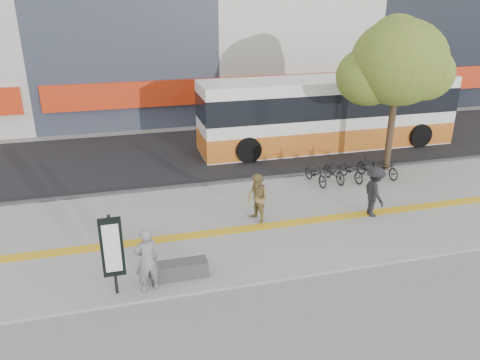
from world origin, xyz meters
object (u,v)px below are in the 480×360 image
object	(u,v)px
pedestrian_tan	(257,198)
pedestrian_dark	(375,192)
signboard	(112,249)
seated_woman	(147,260)
bus	(328,115)
bench	(178,270)
street_tree	(396,64)

from	to	relation	value
pedestrian_tan	pedestrian_dark	size ratio (longest dim) A/B	0.95
signboard	seated_woman	bearing A→B (deg)	-6.00
signboard	bus	distance (m)	14.38
bus	bench	bearing A→B (deg)	-131.98
bus	pedestrian_tan	size ratio (longest dim) A/B	7.56
signboard	pedestrian_tan	distance (m)	5.50
signboard	bus	xyz separation A→B (m)	(10.33, 10.01, 0.26)
street_tree	bus	size ratio (longest dim) A/B	0.50
pedestrian_tan	pedestrian_dark	world-z (taller)	pedestrian_dark
signboard	street_tree	bearing A→B (deg)	29.07
street_tree	seated_woman	distance (m)	12.87
signboard	pedestrian_tan	bearing A→B (deg)	32.50
bus	seated_woman	world-z (taller)	bus
pedestrian_tan	bench	bearing A→B (deg)	-70.44
signboard	pedestrian_dark	distance (m)	8.89
street_tree	seated_woman	world-z (taller)	street_tree
signboard	pedestrian_dark	bearing A→B (deg)	15.39
seated_woman	pedestrian_tan	bearing A→B (deg)	-155.55
bench	pedestrian_tan	bearing A→B (deg)	41.13
bench	pedestrian_dark	size ratio (longest dim) A/B	0.91
bench	pedestrian_dark	world-z (taller)	pedestrian_dark
pedestrian_tan	street_tree	bearing A→B (deg)	95.01
signboard	street_tree	distance (m)	13.40
seated_woman	pedestrian_dark	xyz separation A→B (m)	(7.76, 2.44, -0.01)
pedestrian_dark	bench	bearing A→B (deg)	110.70
bench	bus	distance (m)	13.12
seated_woman	pedestrian_dark	world-z (taller)	seated_woman
street_tree	pedestrian_dark	size ratio (longest dim) A/B	3.61
pedestrian_dark	pedestrian_tan	bearing A→B (deg)	85.77
signboard	seated_woman	world-z (taller)	signboard
bench	signboard	distance (m)	1.94
signboard	bus	bearing A→B (deg)	44.09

